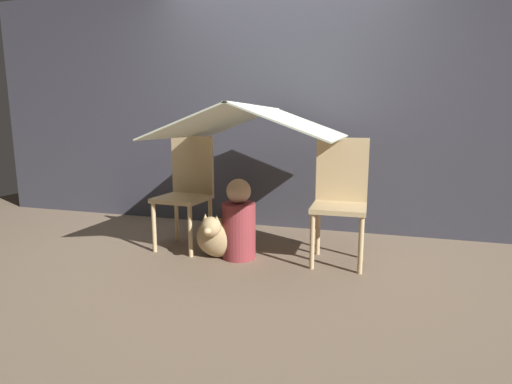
{
  "coord_description": "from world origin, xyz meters",
  "views": [
    {
      "loc": [
        0.91,
        -2.92,
        1.07
      ],
      "look_at": [
        0.0,
        0.1,
        0.53
      ],
      "focal_mm": 28.0,
      "sensor_mm": 36.0,
      "label": 1
    }
  ],
  "objects_px": {
    "chair_left": "(187,188)",
    "person_front": "(239,223)",
    "chair_right": "(340,196)",
    "dog": "(217,236)"
  },
  "relations": [
    {
      "from": "chair_left",
      "to": "dog",
      "type": "relative_size",
      "value": 2.49
    },
    {
      "from": "chair_left",
      "to": "dog",
      "type": "height_order",
      "value": "chair_left"
    },
    {
      "from": "chair_left",
      "to": "chair_right",
      "type": "distance_m",
      "value": 1.31
    },
    {
      "from": "chair_left",
      "to": "chair_right",
      "type": "height_order",
      "value": "same"
    },
    {
      "from": "chair_left",
      "to": "chair_right",
      "type": "xyz_separation_m",
      "value": [
        1.31,
        0.0,
        0.0
      ]
    },
    {
      "from": "chair_left",
      "to": "person_front",
      "type": "distance_m",
      "value": 0.61
    },
    {
      "from": "chair_right",
      "to": "dog",
      "type": "xyz_separation_m",
      "value": [
        -0.94,
        -0.22,
        -0.34
      ]
    },
    {
      "from": "chair_right",
      "to": "dog",
      "type": "distance_m",
      "value": 1.03
    },
    {
      "from": "chair_right",
      "to": "person_front",
      "type": "bearing_deg",
      "value": -167.94
    },
    {
      "from": "chair_left",
      "to": "person_front",
      "type": "relative_size",
      "value": 1.49
    }
  ]
}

